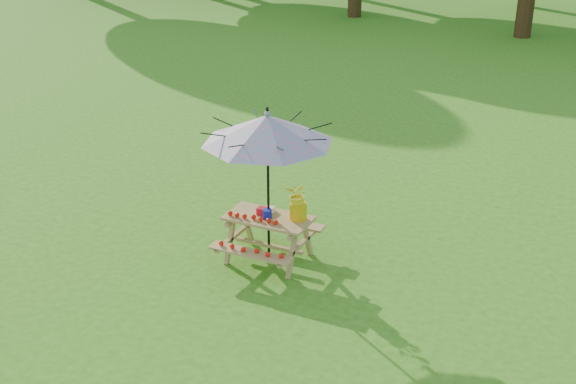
% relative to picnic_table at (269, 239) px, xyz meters
% --- Properties ---
extents(picnic_table, '(1.20, 1.32, 0.67)m').
position_rel_picnic_table_xyz_m(picnic_table, '(0.00, 0.00, 0.00)').
color(picnic_table, '#AB8A4D').
rests_on(picnic_table, ground).
extents(patio_umbrella, '(1.97, 1.97, 2.25)m').
position_rel_picnic_table_xyz_m(patio_umbrella, '(0.00, 0.00, 1.62)').
color(patio_umbrella, black).
rests_on(patio_umbrella, ground).
extents(produce_bins, '(0.25, 0.34, 0.13)m').
position_rel_picnic_table_xyz_m(produce_bins, '(-0.05, 0.03, 0.40)').
color(produce_bins, red).
rests_on(produce_bins, picnic_table).
extents(tomatoes_row, '(0.77, 0.13, 0.07)m').
position_rel_picnic_table_xyz_m(tomatoes_row, '(-0.15, -0.18, 0.38)').
color(tomatoes_row, red).
rests_on(tomatoes_row, picnic_table).
extents(flower_bucket, '(0.36, 0.33, 0.54)m').
position_rel_picnic_table_xyz_m(flower_bucket, '(0.40, 0.11, 0.63)').
color(flower_bucket, '#D9A50B').
rests_on(flower_bucket, picnic_table).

